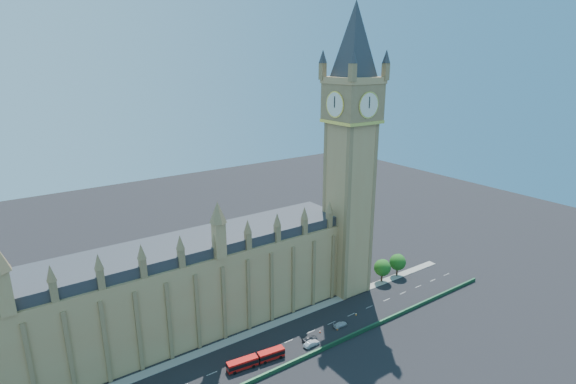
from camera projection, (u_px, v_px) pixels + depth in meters
ground at (277, 346)px, 125.73m from camera, size 400.00×400.00×0.00m
palace_westminster at (159, 295)px, 125.36m from camera, size 120.00×20.00×28.00m
elizabeth_tower at (351, 133)px, 141.98m from camera, size 20.59×20.59×105.00m
bridge_parapet at (296, 361)px, 118.48m from camera, size 160.00×0.60×1.20m
kerb_north at (259, 330)px, 133.17m from camera, size 160.00×3.00×0.16m
tree_east_near at (383, 267)px, 160.67m from camera, size 6.00×6.00×8.50m
tree_east_far at (398, 262)px, 165.05m from camera, size 6.00×6.00×8.50m
red_bus at (256, 359)px, 117.91m from camera, size 16.18×4.20×2.72m
car_grey at (310, 338)px, 127.82m from camera, size 4.68×2.03×1.57m
car_silver at (311, 344)px, 125.54m from camera, size 4.78×1.78×1.56m
car_white at (340, 324)px, 134.74m from camera, size 4.61×1.93×1.33m
cone_a at (337, 329)px, 133.08m from camera, size 0.54×0.54×0.75m
cone_b at (356, 314)px, 140.82m from camera, size 0.49×0.49×0.73m
cone_c at (320, 331)px, 131.80m from camera, size 0.53×0.53×0.76m
cone_d at (340, 325)px, 134.96m from camera, size 0.52×0.52×0.67m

